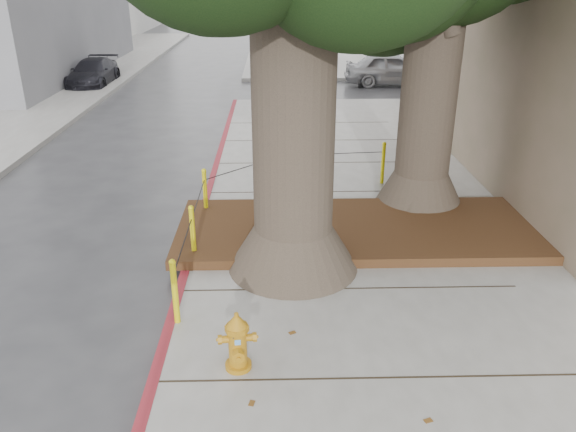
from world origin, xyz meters
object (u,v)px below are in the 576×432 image
car_silver (392,69)px  car_dark (93,73)px  car_red (511,74)px  fire_hydrant (237,342)px

car_silver → car_dark: (-12.68, 0.19, -0.13)m
car_red → car_dark: car_red is taller
fire_hydrant → car_red: bearing=54.0°
fire_hydrant → car_red: size_ratio=0.19×
car_red → car_dark: (-17.27, 1.43, -0.11)m
car_silver → car_red: size_ratio=1.00×
car_silver → car_red: bearing=-102.8°
fire_hydrant → car_silver: car_silver is taller
car_dark → fire_hydrant: bearing=-69.2°
car_silver → car_dark: bearing=91.4°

